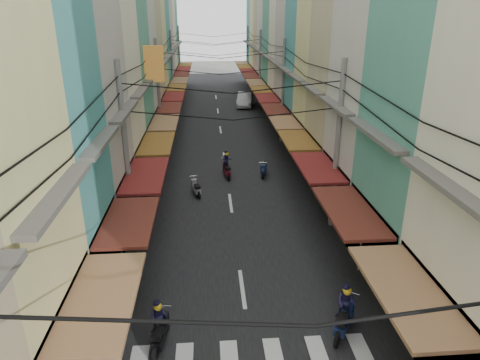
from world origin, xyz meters
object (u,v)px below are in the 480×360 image
bicycle (397,298)px  traffic_sign (363,227)px  market_umbrella (459,321)px  white_car (245,106)px

bicycle → traffic_sign: size_ratio=0.51×
bicycle → market_umbrella: (-0.07, -3.66, 1.94)m
bicycle → market_umbrella: size_ratio=0.66×
white_car → traffic_sign: bearing=-78.0°
white_car → bicycle: (2.64, -35.23, 0.00)m
white_car → bicycle: size_ratio=3.77×
market_umbrella → bicycle: bearing=88.9°
white_car → market_umbrella: market_umbrella is taller
white_car → traffic_sign: traffic_sign is taller
white_car → traffic_sign: (1.74, -33.33, 2.06)m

